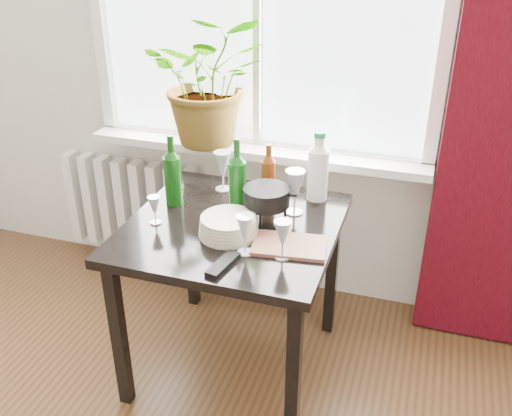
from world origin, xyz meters
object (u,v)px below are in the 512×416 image
(wineglass_front_left, at_px, (155,210))
(cutting_board, at_px, (290,245))
(bottle_amber, at_px, (269,171))
(cleaning_bottle, at_px, (318,165))
(wineglass_far_right, at_px, (283,239))
(tv_remote, at_px, (223,264))
(wineglass_back_left, at_px, (223,171))
(plate_stack, at_px, (228,226))
(radiator, at_px, (132,205))
(potted_plant, at_px, (210,80))
(wine_bottle_left, at_px, (172,170))
(wineglass_front_right, at_px, (245,234))
(wine_bottle_right, at_px, (237,174))
(fondue_pot, at_px, (266,204))
(wineglass_back_center, at_px, (295,191))
(table, at_px, (233,243))

(wineglass_front_left, relative_size, cutting_board, 0.44)
(bottle_amber, bearing_deg, cleaning_bottle, 16.58)
(wineglass_far_right, bearing_deg, tv_remote, -146.53)
(tv_remote, bearing_deg, cleaning_bottle, 83.05)
(wineglass_back_left, relative_size, plate_stack, 0.80)
(radiator, distance_m, potted_plant, 0.95)
(wine_bottle_left, distance_m, wineglass_back_left, 0.26)
(wineglass_front_right, relative_size, wineglass_far_right, 1.03)
(wine_bottle_right, bearing_deg, plate_stack, -79.90)
(cleaning_bottle, distance_m, cutting_board, 0.47)
(radiator, distance_m, tv_remote, 1.37)
(wine_bottle_left, distance_m, tv_remote, 0.57)
(wine_bottle_left, relative_size, tv_remote, 1.85)
(potted_plant, xyz_separation_m, cleaning_bottle, (0.60, -0.25, -0.26))
(radiator, xyz_separation_m, cleaning_bottle, (1.13, -0.30, 0.52))
(wineglass_far_right, distance_m, wineglass_back_left, 0.63)
(wineglass_back_left, bearing_deg, wineglass_front_right, -60.72)
(cleaning_bottle, height_order, cutting_board, cleaning_bottle)
(bottle_amber, xyz_separation_m, cutting_board, (0.20, -0.38, -0.12))
(cleaning_bottle, height_order, wineglass_front_left, cleaning_bottle)
(wineglass_back_left, bearing_deg, wine_bottle_left, -128.03)
(wine_bottle_left, xyz_separation_m, fondue_pot, (0.43, -0.02, -0.09))
(wine_bottle_right, relative_size, bottle_amber, 1.25)
(wine_bottle_right, xyz_separation_m, wineglass_back_left, (-0.13, 0.16, -0.07))
(wineglass_back_center, xyz_separation_m, fondue_pot, (-0.09, -0.10, -0.03))
(cleaning_bottle, bearing_deg, potted_plant, 156.89)
(bottle_amber, bearing_deg, wine_bottle_left, -154.81)
(wineglass_back_center, bearing_deg, wineglass_front_left, -152.98)
(wine_bottle_right, xyz_separation_m, wineglass_far_right, (0.29, -0.32, -0.08))
(table, relative_size, wineglass_front_left, 6.92)
(potted_plant, xyz_separation_m, bottle_amber, (0.39, -0.32, -0.29))
(table, xyz_separation_m, wine_bottle_right, (-0.02, 0.13, 0.25))
(potted_plant, distance_m, wineglass_front_left, 0.77)
(wineglass_back_left, distance_m, tv_remote, 0.65)
(wineglass_far_right, relative_size, wineglass_front_left, 1.27)
(potted_plant, height_order, wineglass_far_right, potted_plant)
(wineglass_far_right, height_order, wineglass_back_center, wineglass_back_center)
(wineglass_back_center, xyz_separation_m, wineglass_front_left, (-0.52, -0.26, -0.04))
(wine_bottle_left, distance_m, bottle_amber, 0.42)
(wineglass_back_center, height_order, tv_remote, wineglass_back_center)
(wine_bottle_right, relative_size, wineglass_back_left, 1.70)
(radiator, bearing_deg, tv_remote, -45.37)
(wineglass_front_right, relative_size, wineglass_front_left, 1.31)
(cleaning_bottle, relative_size, wineglass_far_right, 2.06)
(radiator, xyz_separation_m, potted_plant, (0.53, -0.04, 0.78))
(wineglass_front_left, height_order, plate_stack, wineglass_front_left)
(wineglass_front_left, height_order, tv_remote, wineglass_front_left)
(cleaning_bottle, xyz_separation_m, wineglass_back_center, (-0.06, -0.16, -0.06))
(wineglass_front_right, bearing_deg, bottle_amber, 96.21)
(table, height_order, wine_bottle_right, wine_bottle_right)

